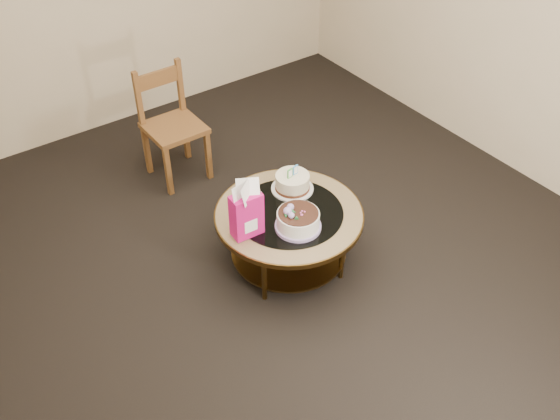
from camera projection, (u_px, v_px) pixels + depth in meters
ground at (288, 260)px, 4.52m from camera, size 5.00×5.00×0.00m
room_walls at (291, 66)px, 3.53m from camera, size 4.52×5.02×2.61m
coffee_table at (289, 221)px, 4.28m from camera, size 1.02×1.02×0.46m
decorated_cake at (298, 221)px, 4.07m from camera, size 0.31×0.31×0.18m
cream_cake at (292, 183)px, 4.38m from camera, size 0.30×0.30×0.19m
gift_bag at (246, 210)px, 3.94m from camera, size 0.21×0.16×0.40m
pillar_candle at (251, 190)px, 4.36m from camera, size 0.13×0.13×0.09m
dining_chair at (172, 125)px, 5.04m from camera, size 0.44×0.44×0.94m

